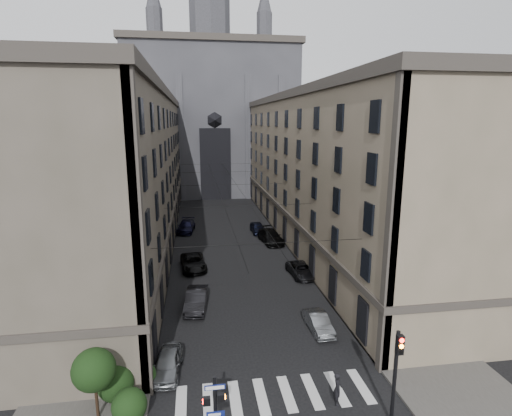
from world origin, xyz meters
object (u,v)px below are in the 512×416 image
car_left_midnear (196,300)px  car_right_near (318,323)px  car_left_near (168,363)px  car_left_midfar (193,262)px  pedestrian_signal_left (215,409)px  pedestrian (337,388)px  car_right_midnear (301,270)px  car_right_midfar (271,236)px  car_right_far (258,228)px  gothic_tower (212,109)px  traffic_light_right (396,367)px  car_left_far (186,226)px

car_left_midnear → car_right_near: size_ratio=1.23×
car_left_near → car_left_midfar: 17.91m
pedestrian_signal_left → pedestrian: bearing=18.6°
pedestrian_signal_left → car_left_midfar: pedestrian_signal_left is taller
car_right_midnear → car_right_midfar: size_ratio=0.82×
car_right_midfar → car_right_far: car_right_midfar is taller
car_left_midfar → gothic_tower: bearing=79.4°
car_left_midnear → car_left_midfar: 9.27m
gothic_tower → car_left_near: (-6.13, -66.96, -17.11)m
gothic_tower → pedestrian: (3.30, -71.16, -16.87)m
pedestrian_signal_left → pedestrian: pedestrian_signal_left is taller
gothic_tower → car_left_midnear: size_ratio=12.08×
car_right_far → pedestrian: bearing=-93.5°
traffic_light_right → car_left_near: bearing=152.6°
car_left_far → car_left_near: bearing=-84.1°
pedestrian → car_left_far: bearing=27.8°
car_right_midfar → car_left_midfar: bearing=-148.7°
car_left_near → car_right_near: size_ratio=1.03×
pedestrian_signal_left → car_right_near: bearing=50.8°
pedestrian_signal_left → traffic_light_right: bearing=2.6°
pedestrian_signal_left → car_right_midnear: size_ratio=0.86×
traffic_light_right → car_right_midnear: (0.60, 20.25, -2.65)m
car_left_far → car_right_midnear: size_ratio=1.15×
car_left_far → car_right_far: (9.89, -2.13, -0.03)m
gothic_tower → car_left_midnear: (-4.31, -58.39, -17.01)m
car_left_far → car_left_midfar: bearing=-79.3°
pedestrian_signal_left → car_left_midnear: size_ratio=0.83×
car_left_midfar → car_right_midnear: size_ratio=1.15×
traffic_light_right → car_left_near: size_ratio=1.29×
car_right_far → car_left_near: bearing=-110.6°
car_left_far → pedestrian: 37.99m
gothic_tower → car_right_midnear: size_ratio=12.52×
car_right_midfar → pedestrian_signal_left: bearing=-112.9°
gothic_tower → pedestrian_signal_left: (-3.51, -73.46, -15.48)m
gothic_tower → car_left_far: bearing=-99.2°
car_right_near → pedestrian_signal_left: bearing=-131.3°
car_right_near → car_right_far: 27.06m
car_left_midfar → pedestrian: pedestrian is taller
gothic_tower → pedestrian_signal_left: gothic_tower is taller
traffic_light_right → car_right_midfar: (-0.32, 31.88, -2.47)m
car_right_near → pedestrian: 7.87m
car_left_far → pedestrian_signal_left: bearing=-80.1°
car_left_midfar → car_right_near: car_left_midfar is taller
car_left_far → pedestrian: bearing=-69.6°
gothic_tower → traffic_light_right: (5.60, -73.04, -14.51)m
car_left_midfar → car_right_near: 17.01m
car_left_near → car_right_near: 11.36m
car_right_midfar → car_right_far: bearing=93.4°
car_left_near → car_right_far: bearing=76.3°
car_left_far → car_left_midnear: bearing=-80.1°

